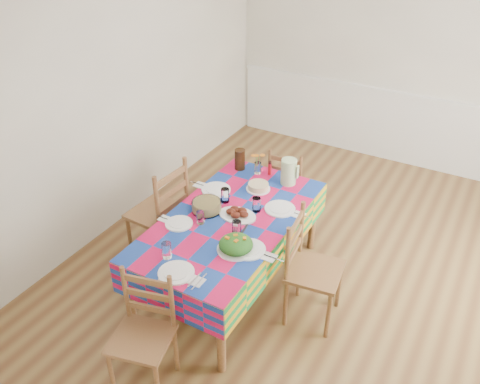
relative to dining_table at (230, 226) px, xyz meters
name	(u,v)px	position (x,y,z in m)	size (l,w,h in m)	color
room	(342,142)	(0.70, 0.57, 0.71)	(4.58, 5.08, 2.78)	brown
wainscot	(404,127)	(0.70, 3.05, -0.16)	(4.41, 0.06, 0.92)	white
dining_table	(230,226)	(0.00, 0.00, 0.00)	(1.00, 1.85, 0.72)	brown
setting_near_head	(173,264)	(-0.04, -0.74, 0.11)	(0.43, 0.29, 0.13)	white
setting_left_near	(186,221)	(-0.27, -0.24, 0.10)	(0.42, 0.25, 0.11)	white
setting_left_far	(219,191)	(-0.28, 0.27, 0.11)	(0.48, 0.29, 0.13)	white
setting_right_near	(245,242)	(0.28, -0.25, 0.11)	(0.51, 0.29, 0.13)	white
setting_right_far	(272,207)	(0.25, 0.28, 0.11)	(0.50, 0.29, 0.13)	white
meat_platter	(237,214)	(0.04, 0.06, 0.10)	(0.33, 0.24, 0.06)	white
salad_platter	(236,245)	(0.25, -0.34, 0.13)	(0.29, 0.29, 0.12)	white
pasta_bowl	(207,206)	(-0.23, 0.00, 0.12)	(0.25, 0.25, 0.09)	white
cake	(258,187)	(-0.01, 0.52, 0.11)	(0.22, 0.22, 0.06)	white
serving_utensils	(241,229)	(0.16, -0.10, 0.08)	(0.13, 0.29, 0.01)	black
flower_vase	(258,165)	(-0.15, 0.78, 0.17)	(0.13, 0.11, 0.21)	white
hot_sauce	(270,168)	(-0.04, 0.81, 0.15)	(0.03, 0.03, 0.14)	red
green_pitcher	(289,172)	(0.18, 0.75, 0.20)	(0.14, 0.14, 0.24)	#BCDC9B
tea_pitcher	(240,159)	(-0.34, 0.77, 0.18)	(0.10, 0.10, 0.20)	#311A0A
name_card	(163,281)	(-0.01, -0.90, 0.09)	(0.07, 0.02, 0.02)	white
chair_near	(144,335)	(-0.01, -1.17, -0.19)	(0.48, 0.47, 0.91)	brown
chair_far	(288,185)	(0.00, 1.17, -0.22)	(0.40, 0.38, 0.86)	brown
chair_left	(161,214)	(-0.73, 0.00, -0.12)	(0.47, 0.49, 1.05)	brown
chair_right	(310,269)	(0.73, -0.01, -0.16)	(0.46, 0.48, 0.97)	brown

